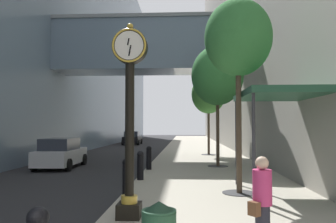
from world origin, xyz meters
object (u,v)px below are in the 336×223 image
object	(u,v)px
street_tree_near	(238,39)
street_tree_mid_far	(208,94)
street_clock	(130,110)
car_black_near	(132,138)
bollard_fourth	(140,164)
bollard_fifth	(149,157)
street_tree_mid_near	(217,76)
car_silver_mid	(61,153)
pedestrian_walking	(262,200)
bollard_third	(127,176)

from	to	relation	value
street_tree_near	street_tree_mid_far	xyz separation A→B (m)	(0.00, 14.48, -0.48)
street_clock	car_black_near	world-z (taller)	street_clock
street_clock	bollard_fourth	bearing A→B (deg)	95.07
bollard_fifth	street_tree_mid_near	world-z (taller)	street_tree_mid_near
street_tree_near	car_silver_mid	distance (m)	12.07
bollard_fourth	pedestrian_walking	distance (m)	8.13
pedestrian_walking	car_black_near	size ratio (longest dim) A/B	0.37
bollard_third	street_tree_mid_near	xyz separation A→B (m)	(3.56, 7.85, 4.27)
bollard_fourth	car_black_near	bearing A→B (deg)	99.75
car_silver_mid	street_tree_near	bearing A→B (deg)	-39.98
street_tree_mid_near	street_tree_mid_far	distance (m)	7.25
street_tree_mid_far	car_black_near	distance (m)	18.21
street_tree_near	pedestrian_walking	distance (m)	6.47
bollard_fourth	street_tree_mid_near	xyz separation A→B (m)	(3.56, 4.70, 4.27)
street_clock	pedestrian_walking	size ratio (longest dim) A/B	2.86
car_black_near	car_silver_mid	xyz separation A→B (m)	(-0.30, -22.98, -0.00)
street_clock	bollard_fourth	size ratio (longest dim) A/B	3.97
car_silver_mid	car_black_near	bearing A→B (deg)	89.24
street_clock	bollard_third	bearing A→B (deg)	101.40
bollard_fourth	pedestrian_walking	xyz separation A→B (m)	(3.19, -7.47, 0.24)
street_tree_mid_near	bollard_fifth	bearing A→B (deg)	-156.51
street_clock	bollard_fifth	bearing A→B (deg)	93.25
street_tree_mid_near	street_tree_near	bearing A→B (deg)	-90.00
street_clock	pedestrian_walking	bearing A→B (deg)	-34.46
street_clock	car_silver_mid	distance (m)	11.87
street_tree_mid_near	street_tree_mid_far	xyz separation A→B (m)	(0.00, 7.24, -0.34)
bollard_fifth	street_tree_near	size ratio (longest dim) A/B	0.18
bollard_fourth	bollard_fifth	size ratio (longest dim) A/B	1.00
street_clock	street_tree_mid_far	size ratio (longest dim) A/B	0.77
street_tree_near	car_silver_mid	size ratio (longest dim) A/B	1.49
street_tree_mid_far	pedestrian_walking	world-z (taller)	street_tree_mid_far
street_clock	car_silver_mid	bearing A→B (deg)	118.32
pedestrian_walking	car_black_near	world-z (taller)	pedestrian_walking
bollard_fourth	street_tree_near	bearing A→B (deg)	-35.49
bollard_fifth	street_tree_mid_far	xyz separation A→B (m)	(3.56, 8.79, 3.93)
car_black_near	pedestrian_walking	bearing A→B (deg)	-77.26
bollard_fifth	car_black_near	size ratio (longest dim) A/B	0.27
street_tree_mid_near	pedestrian_walking	world-z (taller)	street_tree_mid_near
street_tree_mid_far	car_black_near	bearing A→B (deg)	117.87
bollard_fifth	street_tree_mid_far	size ratio (longest dim) A/B	0.19
bollard_fourth	pedestrian_walking	world-z (taller)	pedestrian_walking
bollard_third	street_tree_near	size ratio (longest dim) A/B	0.18
car_black_near	street_tree_mid_far	bearing A→B (deg)	-62.13
street_tree_near	bollard_third	bearing A→B (deg)	-170.25
car_black_near	street_tree_mid_near	bearing A→B (deg)	-70.09
street_tree_near	street_tree_mid_far	distance (m)	14.48
street_tree_mid_near	car_silver_mid	xyz separation A→B (m)	(-8.62, -0.01, -4.24)
pedestrian_walking	street_clock	bearing A→B (deg)	145.54
street_tree_mid_near	car_silver_mid	bearing A→B (deg)	-179.93
bollard_third	car_silver_mid	xyz separation A→B (m)	(-5.06, 7.84, 0.04)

